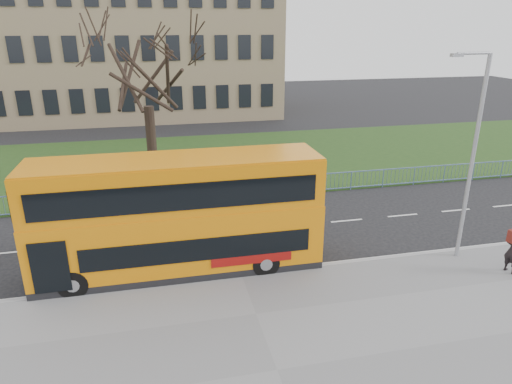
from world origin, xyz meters
TOP-DOWN VIEW (x-y plane):
  - ground at (0.00, 0.00)m, footprint 120.00×120.00m
  - pavement at (0.00, -6.75)m, footprint 80.00×10.50m
  - kerb at (0.00, -1.55)m, footprint 80.00×0.20m
  - grass_verge at (0.00, 14.30)m, footprint 80.00×15.40m
  - guard_railing at (0.00, 6.60)m, footprint 40.00×0.12m
  - bare_tree at (-3.00, 10.00)m, footprint 7.62×7.62m
  - civic_building at (-5.00, 35.00)m, footprint 30.00×15.00m
  - yellow_bus at (-2.14, -0.51)m, footprint 10.57×2.58m
  - street_lamp at (8.74, -2.01)m, footprint 1.68×0.27m

SIDE VIEW (x-z plane):
  - ground at x=0.00m, z-range 0.00..0.00m
  - grass_verge at x=0.00m, z-range 0.00..0.08m
  - pavement at x=0.00m, z-range 0.00..0.12m
  - kerb at x=0.00m, z-range 0.00..0.14m
  - guard_railing at x=0.00m, z-range 0.00..1.10m
  - yellow_bus at x=-2.14m, z-range 0.16..4.58m
  - street_lamp at x=8.74m, z-range 0.50..8.45m
  - bare_tree at x=-3.00m, z-range 0.08..10.97m
  - civic_building at x=-5.00m, z-range 0.00..14.00m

